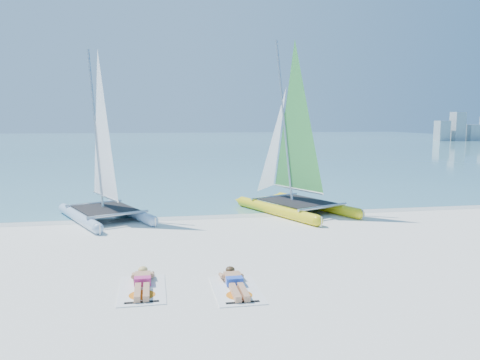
{
  "coord_description": "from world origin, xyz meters",
  "views": [
    {
      "loc": [
        -1.83,
        -12.3,
        3.71
      ],
      "look_at": [
        0.69,
        1.2,
        1.93
      ],
      "focal_mm": 35.0,
      "sensor_mm": 36.0,
      "label": 1
    }
  ],
  "objects_px": {
    "sunbather_a": "(142,282)",
    "towel_b": "(236,290)",
    "catamaran_blue": "(103,167)",
    "towel_a": "(142,290)",
    "sunbather_b": "(235,282)",
    "catamaran_yellow": "(289,155)"
  },
  "relations": [
    {
      "from": "catamaran_blue",
      "to": "sunbather_a",
      "type": "distance_m",
      "value": 8.0
    },
    {
      "from": "towel_a",
      "to": "towel_b",
      "type": "distance_m",
      "value": 2.06
    },
    {
      "from": "sunbather_a",
      "to": "towel_b",
      "type": "xyz_separation_m",
      "value": [
        2.02,
        -0.58,
        -0.11
      ]
    },
    {
      "from": "sunbather_a",
      "to": "towel_a",
      "type": "bearing_deg",
      "value": -90.0
    },
    {
      "from": "catamaran_blue",
      "to": "sunbather_b",
      "type": "bearing_deg",
      "value": -89.98
    },
    {
      "from": "sunbather_a",
      "to": "towel_b",
      "type": "relative_size",
      "value": 0.93
    },
    {
      "from": "catamaran_yellow",
      "to": "sunbather_a",
      "type": "xyz_separation_m",
      "value": [
        -5.71,
        -8.0,
        -2.14
      ]
    },
    {
      "from": "catamaran_yellow",
      "to": "sunbather_b",
      "type": "relative_size",
      "value": 4.16
    },
    {
      "from": "catamaran_blue",
      "to": "sunbather_b",
      "type": "xyz_separation_m",
      "value": [
        3.57,
        -8.01,
        -1.85
      ]
    },
    {
      "from": "catamaran_yellow",
      "to": "towel_a",
      "type": "height_order",
      "value": "catamaran_yellow"
    },
    {
      "from": "catamaran_blue",
      "to": "towel_b",
      "type": "xyz_separation_m",
      "value": [
        3.57,
        -8.2,
        -1.96
      ]
    },
    {
      "from": "towel_a",
      "to": "sunbather_a",
      "type": "xyz_separation_m",
      "value": [
        0.0,
        0.19,
        0.11
      ]
    },
    {
      "from": "sunbather_b",
      "to": "catamaran_yellow",
      "type": "bearing_deg",
      "value": 66.26
    },
    {
      "from": "towel_a",
      "to": "towel_b",
      "type": "height_order",
      "value": "same"
    },
    {
      "from": "catamaran_yellow",
      "to": "towel_b",
      "type": "xyz_separation_m",
      "value": [
        -3.69,
        -8.58,
        -2.25
      ]
    },
    {
      "from": "catamaran_blue",
      "to": "towel_a",
      "type": "height_order",
      "value": "catamaran_blue"
    },
    {
      "from": "sunbather_a",
      "to": "sunbather_b",
      "type": "height_order",
      "value": "same"
    },
    {
      "from": "catamaran_yellow",
      "to": "sunbather_a",
      "type": "bearing_deg",
      "value": -148.78
    },
    {
      "from": "catamaran_yellow",
      "to": "towel_b",
      "type": "distance_m",
      "value": 9.6
    },
    {
      "from": "catamaran_yellow",
      "to": "sunbather_b",
      "type": "distance_m",
      "value": 9.41
    },
    {
      "from": "catamaran_yellow",
      "to": "towel_a",
      "type": "xyz_separation_m",
      "value": [
        -5.71,
        -8.19,
        -2.25
      ]
    },
    {
      "from": "catamaran_yellow",
      "to": "towel_a",
      "type": "relative_size",
      "value": 3.88
    }
  ]
}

